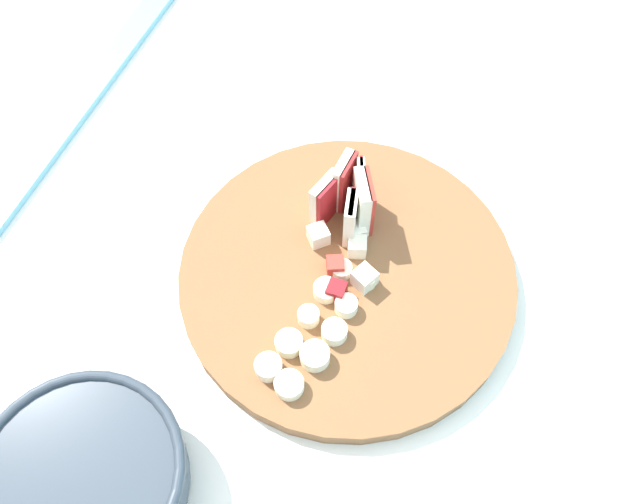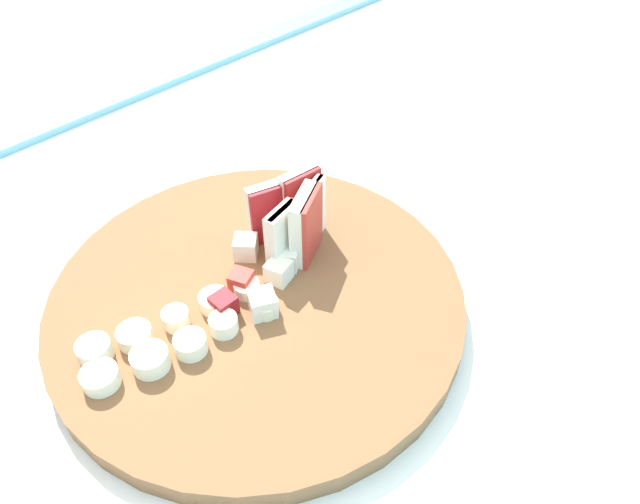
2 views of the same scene
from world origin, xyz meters
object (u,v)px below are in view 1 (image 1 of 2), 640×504
Objects in this scene: cutting_board at (347,274)px; apple_wedge_fan at (349,199)px; apple_dice_pile at (346,257)px; ceramic_bowl at (84,481)px; banana_slice_rows at (315,330)px.

apple_wedge_fan is (-0.07, -0.02, 0.04)m from cutting_board.
apple_dice_pile is 0.33m from ceramic_bowl.
cutting_board is at bearing 152.45° from ceramic_bowl.
cutting_board is 1.95× the size of ceramic_bowl.
apple_wedge_fan is 0.50× the size of banana_slice_rows.
cutting_board is 0.02m from apple_dice_pile.
banana_slice_rows is 0.25m from ceramic_bowl.
apple_dice_pile reaches higher than cutting_board.
cutting_board is 2.22× the size of banana_slice_rows.
cutting_board is 4.42× the size of apple_wedge_fan.
apple_dice_pile is 0.53× the size of ceramic_bowl.
cutting_board is at bearing 17.72° from apple_wedge_fan.
apple_dice_pile is at bearing 15.68° from apple_wedge_fan.
apple_wedge_fan is at bearing 160.05° from ceramic_bowl.
apple_wedge_fan reaches higher than apple_dice_pile.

